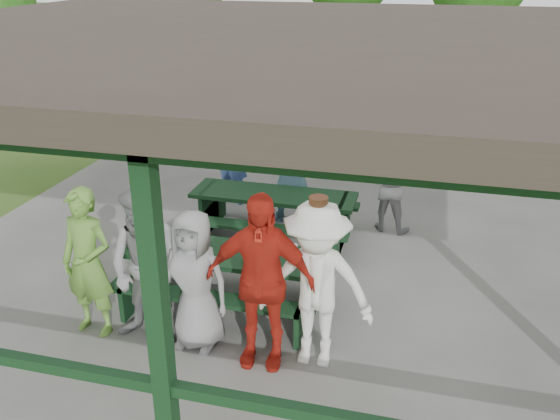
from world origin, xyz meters
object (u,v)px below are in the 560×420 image
(pickup_truck, at_px, (415,84))
(picnic_table_near, at_px, (225,272))
(contestant_grey_left, at_px, (148,268))
(spectator_blue, at_px, (233,158))
(contestant_white_fedora, at_px, (316,286))
(contestant_green, at_px, (88,263))
(spectator_lblue, at_px, (292,169))
(picnic_table_far, at_px, (274,210))
(farm_trailer, at_px, (299,100))
(contestant_red, at_px, (260,281))
(contestant_grey_mid, at_px, (195,281))
(spectator_grey, at_px, (390,185))

(pickup_truck, bearing_deg, picnic_table_near, 156.89)
(contestant_grey_left, xyz_separation_m, spectator_blue, (-0.44, 4.15, -0.12))
(picnic_table_near, distance_m, contestant_white_fedora, 1.60)
(contestant_green, xyz_separation_m, spectator_lblue, (1.46, 3.68, -0.01))
(picnic_table_far, xyz_separation_m, contestant_grey_left, (-0.63, -2.90, 0.45))
(spectator_lblue, height_order, pickup_truck, spectator_lblue)
(contestant_green, height_order, pickup_truck, contestant_green)
(contestant_grey_left, xyz_separation_m, contestant_white_fedora, (1.85, 0.09, 0.01))
(contestant_green, bearing_deg, farm_trailer, 95.45)
(pickup_truck, xyz_separation_m, farm_trailer, (-2.82, -2.43, -0.08))
(contestant_white_fedora, bearing_deg, spectator_blue, 119.22)
(contestant_red, relative_size, spectator_lblue, 1.11)
(picnic_table_near, bearing_deg, contestant_red, -51.82)
(contestant_grey_mid, distance_m, farm_trailer, 9.65)
(spectator_lblue, bearing_deg, spectator_grey, 161.19)
(picnic_table_far, height_order, spectator_blue, spectator_blue)
(contestant_white_fedora, bearing_deg, picnic_table_far, 113.20)
(spectator_lblue, distance_m, spectator_blue, 1.26)
(picnic_table_near, xyz_separation_m, contestant_grey_mid, (-0.03, -0.84, 0.34))
(contestant_grey_left, bearing_deg, contestant_grey_mid, 9.76)
(picnic_table_far, relative_size, pickup_truck, 0.43)
(spectator_blue, relative_size, spectator_grey, 1.08)
(picnic_table_far, bearing_deg, contestant_grey_left, -102.29)
(picnic_table_far, distance_m, spectator_grey, 1.88)
(contestant_grey_left, distance_m, pickup_truck, 12.30)
(contestant_grey_left, distance_m, spectator_lblue, 3.76)
(contestant_grey_left, bearing_deg, picnic_table_near, 61.74)
(picnic_table_far, height_order, contestant_grey_left, contestant_grey_left)
(contestant_red, relative_size, spectator_grey, 1.30)
(spectator_blue, height_order, pickup_truck, spectator_blue)
(spectator_blue, height_order, farm_trailer, spectator_blue)
(picnic_table_far, relative_size, contestant_grey_mid, 1.53)
(contestant_red, distance_m, spectator_grey, 3.87)
(picnic_table_far, bearing_deg, pickup_truck, 79.73)
(picnic_table_near, relative_size, contestant_grey_left, 1.35)
(picnic_table_far, height_order, contestant_green, contestant_green)
(farm_trailer, bearing_deg, spectator_lblue, -69.09)
(picnic_table_far, height_order, farm_trailer, farm_trailer)
(contestant_grey_left, distance_m, spectator_grey, 4.36)
(picnic_table_far, distance_m, farm_trailer, 6.85)
(picnic_table_near, bearing_deg, contestant_grey_mid, -92.38)
(picnic_table_near, height_order, spectator_blue, spectator_blue)
(contestant_grey_left, height_order, spectator_grey, contestant_grey_left)
(picnic_table_near, distance_m, contestant_red, 1.29)
(contestant_grey_left, height_order, farm_trailer, contestant_grey_left)
(contestant_red, height_order, spectator_grey, contestant_red)
(contestant_red, xyz_separation_m, spectator_grey, (1.03, 3.73, -0.23))
(contestant_grey_mid, xyz_separation_m, spectator_grey, (1.79, 3.64, -0.06))
(contestant_red, bearing_deg, spectator_lblue, 94.92)
(picnic_table_near, relative_size, contestant_red, 1.28)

